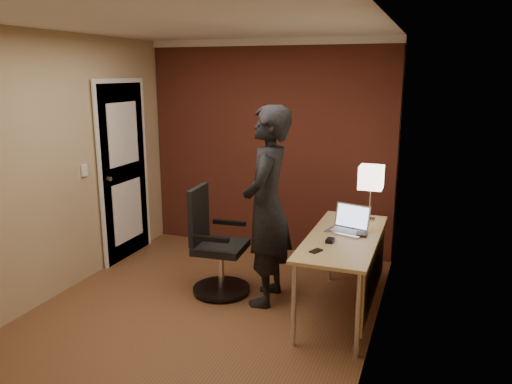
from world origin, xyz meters
TOP-DOWN VIEW (x-y plane):
  - room at (-0.27, 1.54)m, footprint 4.00×4.00m
  - desk at (1.25, 0.52)m, footprint 0.60×1.50m
  - desk_lamp at (1.32, 1.08)m, footprint 0.22×0.22m
  - laptop at (1.20, 0.67)m, footprint 0.39×0.34m
  - mouse at (1.10, 0.31)m, footprint 0.06×0.10m
  - phone at (1.04, 0.05)m, footprint 0.10×0.13m
  - wallet at (1.33, 0.58)m, footprint 0.10×0.12m
  - office_chair at (-0.07, 0.53)m, footprint 0.56×0.60m
  - person at (0.46, 0.53)m, footprint 0.49×0.71m

SIDE VIEW (x-z plane):
  - office_chair at x=-0.07m, z-range -0.06..0.98m
  - desk at x=1.25m, z-range 0.24..0.97m
  - phone at x=1.04m, z-range 0.73..0.74m
  - wallet at x=1.33m, z-range 0.73..0.75m
  - mouse at x=1.10m, z-range 0.73..0.76m
  - laptop at x=1.20m, z-range 0.68..0.91m
  - person at x=0.46m, z-range 0.00..1.85m
  - desk_lamp at x=1.32m, z-range 0.88..1.41m
  - room at x=-0.27m, z-range -0.63..3.37m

